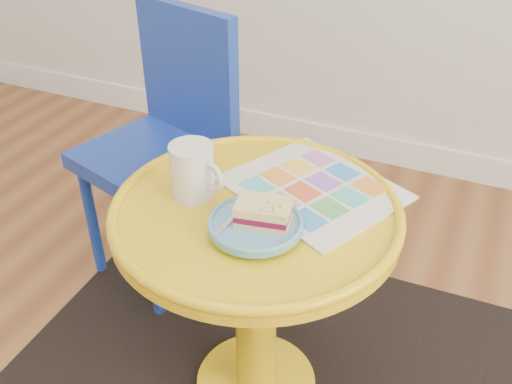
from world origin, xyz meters
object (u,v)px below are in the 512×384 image
at_px(chair, 167,133).
at_px(plate, 255,225).
at_px(side_table, 256,267).
at_px(mug, 193,170).
at_px(newspaper, 313,188).

height_order(chair, plate, chair).
distance_m(chair, plate, 0.67).
distance_m(side_table, mug, 0.27).
bearing_deg(plate, newspaper, 74.84).
distance_m(side_table, newspaper, 0.22).
bearing_deg(side_table, newspaper, 53.73).
bearing_deg(newspaper, side_table, -100.10).
distance_m(side_table, chair, 0.59).
bearing_deg(mug, plate, -7.28).
relative_size(side_table, chair, 0.73).
relative_size(side_table, newspaper, 1.77).
xyz_separation_m(side_table, newspaper, (0.09, 0.12, 0.17)).
height_order(side_table, plate, plate).
relative_size(chair, newspaper, 2.41).
relative_size(side_table, mug, 4.64).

